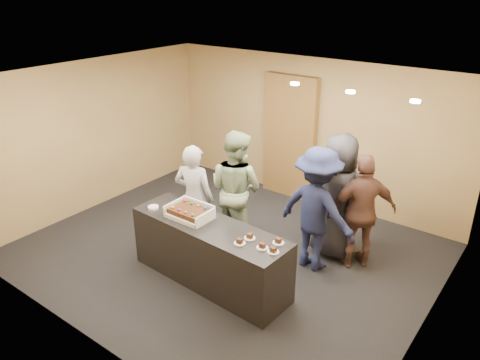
{
  "coord_description": "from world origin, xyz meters",
  "views": [
    {
      "loc": [
        3.94,
        -4.94,
        3.98
      ],
      "look_at": [
        0.26,
        0.0,
        1.3
      ],
      "focal_mm": 35.0,
      "sensor_mm": 36.0,
      "label": 1
    }
  ],
  "objects_px": {
    "storage_cabinet": "(290,137)",
    "person_server_grey": "(194,198)",
    "serving_counter": "(210,253)",
    "cake_box": "(191,214)",
    "plate_stack": "(153,208)",
    "person_navy_man": "(317,210)",
    "person_sage_man": "(236,189)",
    "person_dark_suit": "(338,197)",
    "sheet_cake": "(189,211)",
    "person_brown_extra": "(362,212)"
  },
  "relations": [
    {
      "from": "sheet_cake",
      "to": "serving_counter",
      "type": "bearing_deg",
      "value": -0.0
    },
    {
      "from": "cake_box",
      "to": "person_navy_man",
      "type": "bearing_deg",
      "value": 41.72
    },
    {
      "from": "storage_cabinet",
      "to": "person_navy_man",
      "type": "distance_m",
      "value": 2.54
    },
    {
      "from": "sheet_cake",
      "to": "person_navy_man",
      "type": "bearing_deg",
      "value": 42.25
    },
    {
      "from": "storage_cabinet",
      "to": "person_server_grey",
      "type": "bearing_deg",
      "value": -92.73
    },
    {
      "from": "person_server_grey",
      "to": "person_sage_man",
      "type": "relative_size",
      "value": 0.91
    },
    {
      "from": "person_sage_man",
      "to": "cake_box",
      "type": "bearing_deg",
      "value": 90.84
    },
    {
      "from": "person_navy_man",
      "to": "storage_cabinet",
      "type": "bearing_deg",
      "value": -44.4
    },
    {
      "from": "storage_cabinet",
      "to": "person_server_grey",
      "type": "xyz_separation_m",
      "value": [
        -0.12,
        -2.59,
        -0.32
      ]
    },
    {
      "from": "storage_cabinet",
      "to": "person_navy_man",
      "type": "height_order",
      "value": "storage_cabinet"
    },
    {
      "from": "sheet_cake",
      "to": "person_navy_man",
      "type": "distance_m",
      "value": 1.81
    },
    {
      "from": "person_navy_man",
      "to": "person_dark_suit",
      "type": "xyz_separation_m",
      "value": [
        0.09,
        0.49,
        0.04
      ]
    },
    {
      "from": "sheet_cake",
      "to": "person_brown_extra",
      "type": "bearing_deg",
      "value": 41.37
    },
    {
      "from": "sheet_cake",
      "to": "person_brown_extra",
      "type": "distance_m",
      "value": 2.47
    },
    {
      "from": "sheet_cake",
      "to": "person_server_grey",
      "type": "bearing_deg",
      "value": 126.59
    },
    {
      "from": "storage_cabinet",
      "to": "cake_box",
      "type": "distance_m",
      "value": 3.15
    },
    {
      "from": "serving_counter",
      "to": "sheet_cake",
      "type": "distance_m",
      "value": 0.65
    },
    {
      "from": "storage_cabinet",
      "to": "cake_box",
      "type": "relative_size",
      "value": 3.87
    },
    {
      "from": "person_server_grey",
      "to": "person_brown_extra",
      "type": "height_order",
      "value": "person_brown_extra"
    },
    {
      "from": "storage_cabinet",
      "to": "plate_stack",
      "type": "height_order",
      "value": "storage_cabinet"
    },
    {
      "from": "serving_counter",
      "to": "person_brown_extra",
      "type": "relative_size",
      "value": 1.36
    },
    {
      "from": "serving_counter",
      "to": "cake_box",
      "type": "height_order",
      "value": "cake_box"
    },
    {
      "from": "storage_cabinet",
      "to": "person_navy_man",
      "type": "xyz_separation_m",
      "value": [
        1.63,
        -1.93,
        -0.25
      ]
    },
    {
      "from": "serving_counter",
      "to": "plate_stack",
      "type": "relative_size",
      "value": 15.59
    },
    {
      "from": "serving_counter",
      "to": "person_dark_suit",
      "type": "xyz_separation_m",
      "value": [
        1.07,
        1.7,
        0.52
      ]
    },
    {
      "from": "cake_box",
      "to": "plate_stack",
      "type": "distance_m",
      "value": 0.62
    },
    {
      "from": "person_server_grey",
      "to": "person_dark_suit",
      "type": "xyz_separation_m",
      "value": [
        1.84,
        1.14,
        0.11
      ]
    },
    {
      "from": "serving_counter",
      "to": "person_sage_man",
      "type": "height_order",
      "value": "person_sage_man"
    },
    {
      "from": "cake_box",
      "to": "person_sage_man",
      "type": "height_order",
      "value": "person_sage_man"
    },
    {
      "from": "plate_stack",
      "to": "person_navy_man",
      "type": "distance_m",
      "value": 2.35
    },
    {
      "from": "sheet_cake",
      "to": "person_dark_suit",
      "type": "bearing_deg",
      "value": 50.07
    },
    {
      "from": "plate_stack",
      "to": "person_navy_man",
      "type": "relative_size",
      "value": 0.08
    },
    {
      "from": "sheet_cake",
      "to": "plate_stack",
      "type": "height_order",
      "value": "sheet_cake"
    },
    {
      "from": "person_server_grey",
      "to": "sheet_cake",
      "type": "bearing_deg",
      "value": 108.77
    },
    {
      "from": "cake_box",
      "to": "person_dark_suit",
      "type": "xyz_separation_m",
      "value": [
        1.43,
        1.68,
        0.03
      ]
    },
    {
      "from": "cake_box",
      "to": "person_dark_suit",
      "type": "distance_m",
      "value": 2.2
    },
    {
      "from": "cake_box",
      "to": "person_navy_man",
      "type": "height_order",
      "value": "person_navy_man"
    },
    {
      "from": "person_sage_man",
      "to": "person_dark_suit",
      "type": "relative_size",
      "value": 0.97
    },
    {
      "from": "person_navy_man",
      "to": "cake_box",
      "type": "bearing_deg",
      "value": 47.09
    },
    {
      "from": "person_dark_suit",
      "to": "person_navy_man",
      "type": "bearing_deg",
      "value": 79.71
    },
    {
      "from": "person_sage_man",
      "to": "person_navy_man",
      "type": "relative_size",
      "value": 1.01
    },
    {
      "from": "cake_box",
      "to": "plate_stack",
      "type": "relative_size",
      "value": 3.97
    },
    {
      "from": "person_brown_extra",
      "to": "sheet_cake",
      "type": "bearing_deg",
      "value": -3.37
    },
    {
      "from": "cake_box",
      "to": "person_server_grey",
      "type": "bearing_deg",
      "value": 127.75
    },
    {
      "from": "person_sage_man",
      "to": "person_brown_extra",
      "type": "relative_size",
      "value": 1.07
    },
    {
      "from": "plate_stack",
      "to": "person_dark_suit",
      "type": "bearing_deg",
      "value": 41.95
    },
    {
      "from": "plate_stack",
      "to": "person_brown_extra",
      "type": "bearing_deg",
      "value": 35.49
    },
    {
      "from": "storage_cabinet",
      "to": "person_sage_man",
      "type": "bearing_deg",
      "value": -81.92
    },
    {
      "from": "serving_counter",
      "to": "storage_cabinet",
      "type": "height_order",
      "value": "storage_cabinet"
    },
    {
      "from": "storage_cabinet",
      "to": "serving_counter",
      "type": "bearing_deg",
      "value": -78.38
    }
  ]
}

